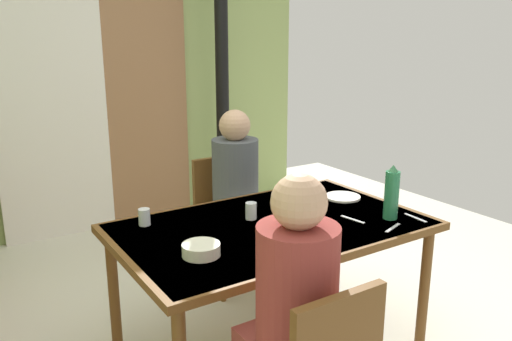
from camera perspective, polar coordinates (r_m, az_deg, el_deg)
The scene contains 18 objects.
wall_back at distance 4.65m, azimuth -17.93°, elevation 11.19°, with size 4.08×0.10×2.87m, color #9BB267.
door_wooden at distance 4.75m, azimuth -12.19°, elevation 6.33°, with size 0.80×0.05×2.00m, color #926643.
stove_pipe_column at distance 4.73m, azimuth -3.80°, elevation 11.91°, with size 0.12×0.12×2.87m, color black.
curtain_panel at distance 4.49m, azimuth -21.91°, elevation 7.78°, with size 0.90×0.03×2.41m, color white.
dining_table at distance 2.69m, azimuth 1.74°, elevation -7.13°, with size 1.58×0.98×0.73m.
chair_far_diner at distance 3.53m, azimuth -3.27°, elevation -4.71°, with size 0.40×0.40×0.87m.
person_near_diner at distance 1.92m, azimuth 4.30°, elevation -12.99°, with size 0.30×0.37×0.77m.
person_far_diner at distance 3.33m, azimuth -2.19°, elevation -0.77°, with size 0.30×0.37×0.77m.
water_bottle_green_near at distance 2.79m, azimuth 14.78°, elevation -2.48°, with size 0.08×0.08×0.29m.
serving_bowl_center at distance 2.31m, azimuth -6.09°, elevation -8.70°, with size 0.17×0.17×0.06m, color white.
dinner_plate_near_left at distance 3.12m, azimuth 9.57°, elevation -2.89°, with size 0.21×0.21×0.01m, color white.
dinner_plate_near_right at distance 2.97m, azimuth 4.98°, elevation -3.62°, with size 0.21×0.21×0.01m, color white.
drinking_glass_by_near_diner at distance 2.70m, azimuth -12.25°, elevation -5.05°, with size 0.06×0.06×0.09m, color silver.
drinking_glass_by_far_diner at distance 2.72m, azimuth -0.56°, elevation -4.49°, with size 0.06×0.06×0.09m, color silver.
bread_plate_sliced at distance 2.60m, azimuth 3.33°, elevation -6.25°, with size 0.19×0.19×0.02m, color #DBB77A.
cutlery_knife_near at distance 2.87m, azimuth 17.23°, elevation -5.02°, with size 0.15×0.02×0.00m, color silver.
cutlery_fork_near at distance 2.77m, azimuth 10.65°, elevation -5.34°, with size 0.15×0.02×0.00m, color silver.
cutlery_knife_far at distance 2.70m, azimuth 14.90°, elevation -6.15°, with size 0.15×0.02×0.00m, color silver.
Camera 1 is at (-1.21, -2.07, 1.68)m, focal length 36.15 mm.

